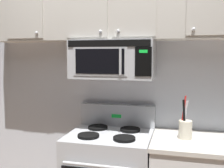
# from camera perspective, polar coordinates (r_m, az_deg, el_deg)

# --- Properties ---
(back_wall) EXTENTS (5.20, 0.10, 2.70)m
(back_wall) POSITION_cam_1_polar(r_m,az_deg,el_deg) (2.76, 1.53, 0.64)
(back_wall) COLOR silver
(back_wall) RESTS_ON ground_plane
(over_range_microwave) EXTENTS (0.76, 0.43, 0.35)m
(over_range_microwave) POSITION_cam_1_polar(r_m,az_deg,el_deg) (2.50, 0.28, 5.26)
(over_range_microwave) COLOR #B7BABF
(upper_cabinets) EXTENTS (2.50, 0.36, 0.55)m
(upper_cabinets) POSITION_cam_1_polar(r_m,az_deg,el_deg) (2.56, 0.46, 15.37)
(upper_cabinets) COLOR #BCB7AD
(utensil_crock_cream) EXTENTS (0.11, 0.11, 0.37)m
(utensil_crock_cream) POSITION_cam_1_polar(r_m,az_deg,el_deg) (2.41, 15.29, -8.94)
(utensil_crock_cream) COLOR beige
(utensil_crock_cream) RESTS_ON counter_segment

